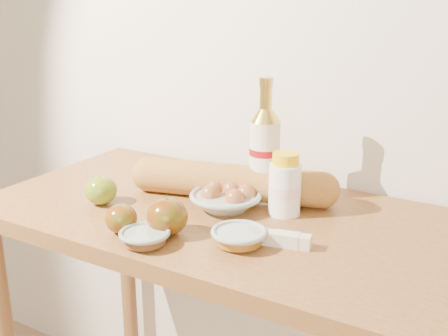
% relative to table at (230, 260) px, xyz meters
% --- Properties ---
extents(back_wall, '(3.50, 0.02, 2.60)m').
position_rel_table_xyz_m(back_wall, '(0.00, 0.33, 0.52)').
color(back_wall, beige).
rests_on(back_wall, ground).
extents(table, '(1.20, 0.60, 0.90)m').
position_rel_table_xyz_m(table, '(0.00, 0.00, 0.00)').
color(table, '#966330').
rests_on(table, ground).
extents(bourbon_bottle, '(0.08, 0.08, 0.31)m').
position_rel_table_xyz_m(bourbon_bottle, '(0.03, 0.12, 0.25)').
color(bourbon_bottle, beige).
rests_on(bourbon_bottle, table).
extents(cream_bottle, '(0.08, 0.08, 0.15)m').
position_rel_table_xyz_m(cream_bottle, '(0.11, 0.06, 0.19)').
color(cream_bottle, white).
rests_on(cream_bottle, table).
extents(egg_bowl, '(0.18, 0.18, 0.06)m').
position_rel_table_xyz_m(egg_bowl, '(-0.02, 0.02, 0.15)').
color(egg_bowl, '#96A39E').
rests_on(egg_bowl, table).
extents(baguette, '(0.54, 0.22, 0.09)m').
position_rel_table_xyz_m(baguette, '(-0.05, 0.09, 0.17)').
color(baguette, '#BA8238').
rests_on(baguette, table).
extents(apple_yellowgreen, '(0.08, 0.08, 0.07)m').
position_rel_table_xyz_m(apple_yellowgreen, '(-0.30, -0.11, 0.16)').
color(apple_yellowgreen, olive).
rests_on(apple_yellowgreen, table).
extents(apple_redgreen_front, '(0.07, 0.07, 0.06)m').
position_rel_table_xyz_m(apple_redgreen_front, '(-0.15, -0.21, 0.16)').
color(apple_redgreen_front, maroon).
rests_on(apple_redgreen_front, table).
extents(apple_redgreen_right, '(0.11, 0.11, 0.08)m').
position_rel_table_xyz_m(apple_redgreen_right, '(-0.06, -0.17, 0.16)').
color(apple_redgreen_right, maroon).
rests_on(apple_redgreen_right, table).
extents(sugar_bowl, '(0.13, 0.13, 0.03)m').
position_rel_table_xyz_m(sugar_bowl, '(-0.07, -0.24, 0.14)').
color(sugar_bowl, gray).
rests_on(sugar_bowl, table).
extents(syrup_bowl, '(0.15, 0.15, 0.03)m').
position_rel_table_xyz_m(syrup_bowl, '(0.10, -0.14, 0.14)').
color(syrup_bowl, '#97A49F').
rests_on(syrup_bowl, table).
extents(butter_stick, '(0.10, 0.05, 0.03)m').
position_rel_table_xyz_m(butter_stick, '(0.19, -0.09, 0.14)').
color(butter_stick, beige).
rests_on(butter_stick, table).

